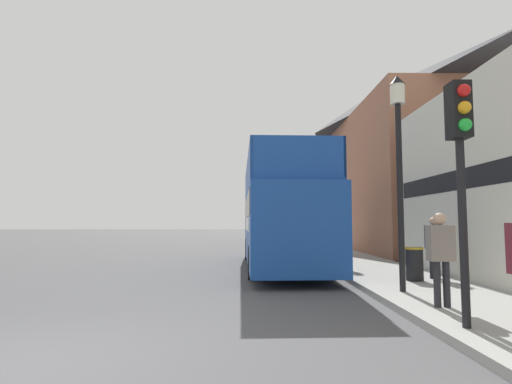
{
  "coord_description": "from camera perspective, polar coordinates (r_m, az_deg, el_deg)",
  "views": [
    {
      "loc": [
        2.66,
        -4.55,
        1.65
      ],
      "look_at": [
        2.85,
        10.84,
        2.83
      ],
      "focal_mm": 28.0,
      "sensor_mm": 36.0,
      "label": 1
    }
  ],
  "objects": [
    {
      "name": "parked_car_ahead_of_bus",
      "position": [
        22.11,
        3.2,
        -6.91
      ],
      "size": [
        1.98,
        4.07,
        1.44
      ],
      "rotation": [
        0.0,
        0.0,
        -0.03
      ],
      "color": "silver",
      "rests_on": "ground_plane"
    },
    {
      "name": "brick_terrace_rear",
      "position": [
        28.48,
        16.92,
        3.28
      ],
      "size": [
        6.0,
        22.16,
        10.71
      ],
      "color": "#9E664C",
      "rests_on": "ground_plane"
    },
    {
      "name": "litter_bin",
      "position": [
        11.35,
        21.69,
        -9.33
      ],
      "size": [
        0.48,
        0.48,
        0.88
      ],
      "color": "black",
      "rests_on": "sidewalk"
    },
    {
      "name": "pedestrian_third",
      "position": [
        11.94,
        24.1,
        -6.46
      ],
      "size": [
        0.43,
        0.24,
        1.65
      ],
      "color": "#232328",
      "rests_on": "sidewalk"
    },
    {
      "name": "pedestrian_second",
      "position": [
        8.0,
        24.87,
        -7.52
      ],
      "size": [
        0.44,
        0.24,
        1.68
      ],
      "color": "#232328",
      "rests_on": "sidewalk"
    },
    {
      "name": "tour_bus",
      "position": [
        14.76,
        3.49,
        -4.0
      ],
      "size": [
        2.74,
        10.04,
        3.87
      ],
      "rotation": [
        0.0,
        0.0,
        0.03
      ],
      "color": "#19479E",
      "rests_on": "ground_plane"
    },
    {
      "name": "lamp_post_nearest",
      "position": [
        9.63,
        19.72,
        6.86
      ],
      "size": [
        0.35,
        0.35,
        4.87
      ],
      "color": "black",
      "rests_on": "sidewalk"
    },
    {
      "name": "traffic_signal",
      "position": [
        6.67,
        27.2,
        5.91
      ],
      "size": [
        0.28,
        0.42,
        3.6
      ],
      "color": "black",
      "rests_on": "sidewalk"
    },
    {
      "name": "lamp_post_second",
      "position": [
        17.3,
        10.14,
        2.18
      ],
      "size": [
        0.35,
        0.35,
        5.07
      ],
      "color": "black",
      "rests_on": "sidewalk"
    },
    {
      "name": "sidewalk",
      "position": [
        22.98,
        9.77,
        -8.26
      ],
      "size": [
        2.94,
        108.0,
        0.14
      ],
      "color": "#999993",
      "rests_on": "ground_plane"
    },
    {
      "name": "ground_plane",
      "position": [
        25.74,
        -6.71,
        -8.03
      ],
      "size": [
        144.0,
        144.0,
        0.0
      ],
      "primitive_type": "plane",
      "color": "#4C4C4F"
    }
  ]
}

